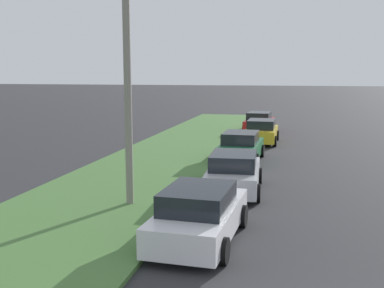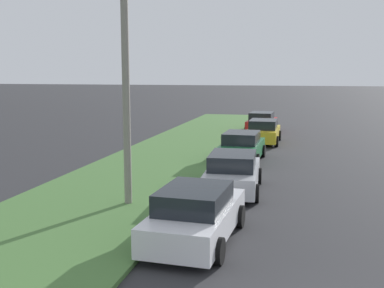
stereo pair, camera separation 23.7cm
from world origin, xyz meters
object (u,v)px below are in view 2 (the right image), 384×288
object	(u,v)px
parked_car_green	(242,147)
parked_car_yellow	(263,132)
parked_car_red	(262,122)
parked_car_silver	(233,173)
streetlight	(137,71)
parked_car_white	(196,215)

from	to	relation	value
parked_car_green	parked_car_yellow	xyz separation A→B (m)	(6.29, -0.55, 0.00)
parked_car_red	parked_car_silver	bearing A→B (deg)	-175.50
parked_car_red	streetlight	bearing A→B (deg)	176.72
streetlight	parked_car_white	bearing A→B (deg)	-136.63
parked_car_green	parked_car_yellow	size ratio (longest dim) A/B	1.01
parked_car_red	parked_car_green	bearing A→B (deg)	-176.86
parked_car_silver	streetlight	bearing A→B (deg)	130.74
streetlight	parked_car_red	bearing A→B (deg)	-6.36
streetlight	parked_car_silver	bearing A→B (deg)	-46.18
parked_car_yellow	parked_car_red	distance (m)	5.50
parked_car_white	streetlight	distance (m)	5.19
streetlight	parked_car_green	bearing A→B (deg)	-14.81
parked_car_red	streetlight	world-z (taller)	streetlight
parked_car_silver	parked_car_yellow	size ratio (longest dim) A/B	1.02
parked_car_green	streetlight	xyz separation A→B (m)	(-8.64, 2.28, 3.67)
parked_car_white	parked_car_red	bearing A→B (deg)	3.55
parked_car_white	parked_car_yellow	distance (m)	17.59
parked_car_white	parked_car_yellow	world-z (taller)	same
parked_car_green	parked_car_red	world-z (taller)	same
parked_car_red	streetlight	size ratio (longest dim) A/B	0.59
parked_car_red	streetlight	distance (m)	20.84
parked_car_silver	parked_car_yellow	bearing A→B (deg)	-3.64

